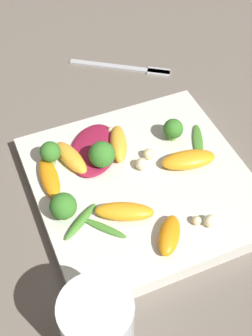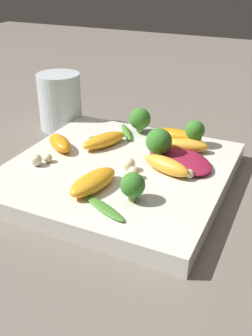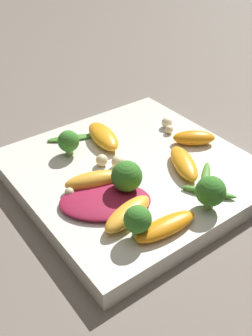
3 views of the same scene
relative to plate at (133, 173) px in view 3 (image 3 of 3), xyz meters
The scene contains 21 objects.
ground_plane 0.01m from the plate, ahead, with size 2.40×2.40×0.00m, color #6B6056.
plate is the anchor object (origin of this frame).
radicchio_leaf_0 0.09m from the plate, 59.46° to the right, with size 0.11×0.13×0.01m.
orange_segment_0 0.07m from the plate, 82.75° to the right, with size 0.05×0.08×0.02m.
orange_segment_1 0.13m from the plate, 21.49° to the right, with size 0.03×0.08×0.02m.
orange_segment_2 0.11m from the plate, 84.46° to the left, with size 0.06×0.06×0.02m.
orange_segment_3 0.07m from the plate, 45.10° to the left, with size 0.08×0.06×0.02m.
orange_segment_4 0.07m from the plate, behind, with size 0.08×0.05×0.02m.
orange_segment_5 0.11m from the plate, 40.51° to the right, with size 0.04×0.08×0.02m.
broccoli_floret_0 0.10m from the plate, 143.21° to the right, with size 0.03×0.03×0.04m.
broccoli_floret_1 0.13m from the plate, ahead, with size 0.04×0.04×0.04m.
broccoli_floret_2 0.14m from the plate, 35.43° to the right, with size 0.03×0.03×0.04m.
broccoli_floret_3 0.07m from the plate, 44.64° to the right, with size 0.04×0.04×0.05m.
arugula_sprig_0 0.10m from the plate, 35.95° to the left, with size 0.05×0.05×0.01m.
arugula_sprig_1 0.11m from the plate, 19.19° to the left, with size 0.06×0.05×0.01m.
arugula_sprig_2 0.11m from the plate, 162.22° to the right, with size 0.04×0.07×0.00m.
macadamia_nut_0 0.10m from the plate, 109.63° to the left, with size 0.01×0.01×0.01m.
macadamia_nut_1 0.10m from the plate, 86.26° to the right, with size 0.01×0.01×0.01m.
macadamia_nut_2 0.12m from the plate, 115.32° to the left, with size 0.02×0.02×0.02m.
macadamia_nut_3 0.03m from the plate, 110.00° to the right, with size 0.02×0.02×0.02m.
macadamia_nut_4 0.05m from the plate, 125.78° to the right, with size 0.02×0.02×0.02m.
Camera 3 is at (0.34, -0.26, 0.33)m, focal length 42.00 mm.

